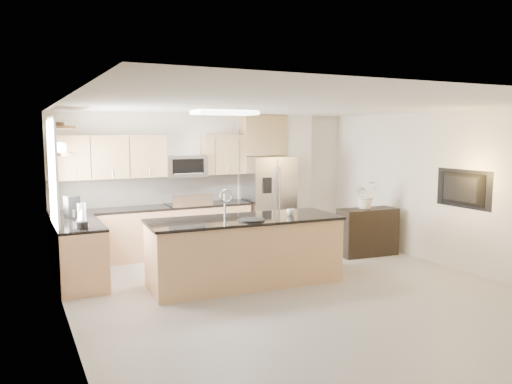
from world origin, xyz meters
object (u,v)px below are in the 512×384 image
credenza (367,232)px  microwave (185,166)px  platter (251,220)px  kettle (82,216)px  cup (290,212)px  television (460,189)px  flower_vase (366,188)px  blender (82,218)px  bowl (57,123)px  range (188,228)px  island (245,251)px  coffee_maker (72,208)px  refrigerator (268,201)px

credenza → microwave: bearing=154.6°
platter → kettle: bearing=151.8°
cup → television: (2.63, -0.87, 0.31)m
kettle → flower_vase: size_ratio=0.36×
cup → television: television is taller
blender → flower_vase: (4.96, 0.08, 0.17)m
bowl → television: (5.76, -2.49, -1.03)m
microwave → platter: bearing=-86.8°
range → bowl: bearing=-164.3°
credenza → blender: size_ratio=2.99×
island → cup: bearing=-2.3°
coffee_maker → bowl: size_ratio=0.94×
range → flower_vase: flower_vase is taller
island → kettle: (-2.17, 0.92, 0.55)m
credenza → coffee_maker: (-5.01, 0.95, 0.66)m
platter → blender: 2.35m
credenza → platter: 2.94m
range → kettle: kettle is taller
kettle → credenza: bearing=-4.0°
blender → island: bearing=-13.7°
microwave → flower_vase: microwave is taller
refrigerator → credenza: size_ratio=1.65×
range → bowl: (-2.25, -0.63, 1.91)m
microwave → kettle: bearing=-145.8°
cup → platter: bearing=-167.8°
platter → kettle: size_ratio=1.41×
refrigerator → island: refrigerator is taller
cup → range: bearing=111.4°
cup → blender: 3.02m
range → television: 4.78m
refrigerator → flower_vase: 1.97m
refrigerator → television: size_ratio=1.65×
microwave → refrigerator: microwave is taller
range → kettle: (-2.02, -1.25, 0.57)m
kettle → bowl: bearing=109.9°
credenza → bowl: size_ratio=2.86×
island → flower_vase: 2.91m
range → kettle: bearing=-148.2°
bowl → flower_vase: (5.13, -0.92, -1.14)m
coffee_maker → blender: bearing=-88.8°
island → bowl: 3.42m
kettle → microwave: bearing=34.2°
credenza → bowl: 5.60m
refrigerator → range: bearing=178.4°
cup → kettle: (-2.91, 1.00, 0.00)m
credenza → coffee_maker: coffee_maker is taller
blender → kettle: blender is taller
television → range: bearing=48.4°
microwave → blender: size_ratio=2.11×
coffee_maker → flower_vase: size_ratio=0.46×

